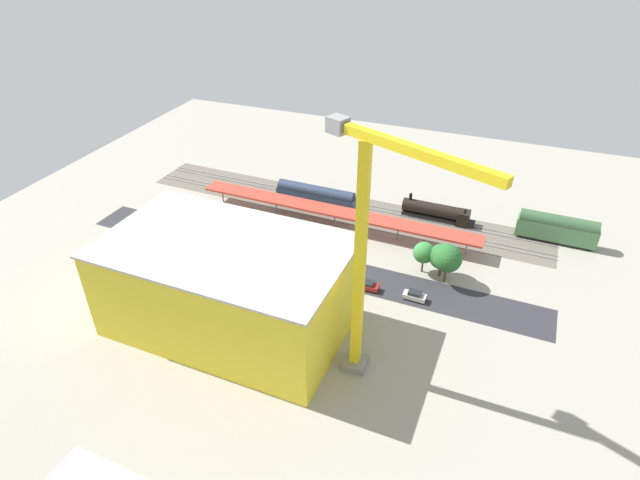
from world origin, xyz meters
TOP-DOWN VIEW (x-y plane):
  - ground_plane at (0.00, 0.00)m, footprint 153.93×153.93m
  - rail_bed at (0.00, -19.91)m, footprint 96.57×16.13m
  - street_asphalt at (0.00, 4.21)m, footprint 96.44×12.03m
  - track_rails at (0.00, -19.91)m, footprint 96.16×9.70m
  - platform_canopy_near at (-1.80, -11.43)m, footprint 63.84×6.53m
  - locomotive at (-22.54, -22.47)m, footprint 16.32×3.47m
  - passenger_coach at (-47.16, -22.47)m, footprint 16.10×3.56m
  - freight_coach_far at (4.98, -17.36)m, footprint 19.31×3.47m
  - parked_car_0 at (-23.94, 7.38)m, footprint 4.20×2.02m
  - parked_car_1 at (-15.10, 7.57)m, footprint 4.36×1.92m
  - parked_car_2 at (-7.21, 8.02)m, footprint 4.79×2.01m
  - parked_car_3 at (0.77, 7.68)m, footprint 4.18×1.93m
  - construction_building at (3.58, 24.85)m, footprint 38.86×23.93m
  - construction_roof_slab at (3.58, 24.85)m, footprint 39.47×24.55m
  - tower_crane at (-20.26, 27.18)m, footprint 22.42×10.77m
  - box_truck_0 at (-8.25, 6.53)m, footprint 9.53×3.63m
  - box_truck_1 at (-6.00, 7.59)m, footprint 8.77×2.84m
  - box_truck_2 at (12.65, 6.51)m, footprint 8.56×2.91m
  - street_tree_0 at (-26.83, -1.43)m, footprint 4.95×4.95m
  - street_tree_1 at (-28.02, 0.03)m, footprint 5.38×5.38m
  - street_tree_2 at (-2.26, -0.05)m, footprint 4.15×4.15m
  - street_tree_3 at (-23.40, -1.58)m, footprint 4.15×4.15m
  - traffic_light at (14.63, 8.43)m, footprint 0.50×0.36m

SIDE VIEW (x-z plane):
  - ground_plane at x=0.00m, z-range 0.00..0.00m
  - rail_bed at x=0.00m, z-range 0.00..0.01m
  - street_asphalt at x=0.00m, z-range 0.00..0.01m
  - track_rails at x=0.00m, z-range 0.12..0.24m
  - parked_car_3 at x=0.77m, z-range -0.09..1.61m
  - parked_car_1 at x=-15.10m, z-range -0.09..1.62m
  - parked_car_0 at x=-23.94m, z-range -0.10..1.66m
  - parked_car_2 at x=-7.21m, z-range -0.11..1.74m
  - box_truck_0 at x=-8.25m, z-range -0.02..3.15m
  - box_truck_2 at x=12.65m, z-range -0.04..3.28m
  - box_truck_1 at x=-6.00m, z-range -0.06..3.57m
  - locomotive at x=-22.54m, z-range -0.75..4.55m
  - freight_coach_far at x=4.98m, z-range 0.16..6.02m
  - passenger_coach at x=-47.16m, z-range 0.16..6.36m
  - platform_canopy_near at x=-1.80m, z-range 1.76..5.82m
  - street_tree_2 at x=-2.26m, z-range 0.97..7.13m
  - street_tree_3 at x=-23.40m, z-range 1.15..7.65m
  - street_tree_0 at x=-26.83m, z-range 0.98..7.92m
  - traffic_light at x=14.63m, z-range 1.10..8.00m
  - street_tree_1 at x=-28.02m, z-range 1.30..9.31m
  - construction_building at x=3.58m, z-range 0.00..15.54m
  - construction_roof_slab at x=3.58m, z-range 15.54..15.94m
  - tower_crane at x=-20.26m, z-range 2.98..41.70m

